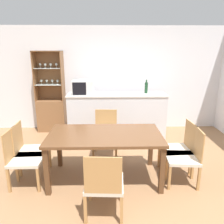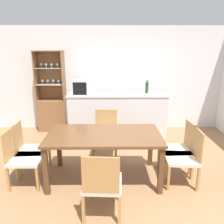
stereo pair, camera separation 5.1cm
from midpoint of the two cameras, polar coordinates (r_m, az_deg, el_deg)
name	(u,v)px [view 1 (the left image)]	position (r m, az deg, el deg)	size (l,w,h in m)	color
ground_plane	(128,184)	(3.52, 3.82, -18.21)	(18.00, 18.00, 0.00)	#936B47
wall_back	(120,79)	(5.59, 1.71, 8.60)	(6.80, 0.06, 2.55)	silver
kitchen_counter	(117,116)	(5.06, 0.95, -0.96)	(2.23, 0.56, 1.03)	silver
display_cabinet	(52,108)	(5.69, -15.74, 0.95)	(0.68, 0.37, 1.97)	brown
dining_table	(105,139)	(3.35, -2.32, -7.10)	(1.71, 0.93, 0.75)	brown
dining_chair_head_near	(104,184)	(2.74, -2.64, -18.23)	(0.48, 0.48, 0.87)	beige
dining_chair_side_left_near	(23,158)	(3.56, -22.51, -11.08)	(0.46, 0.46, 0.87)	beige
dining_chair_head_far	(106,134)	(4.20, -2.05, -5.75)	(0.48, 0.48, 0.87)	beige
dining_chair_side_left_far	(30,150)	(3.79, -21.03, -9.25)	(0.48, 0.48, 0.87)	beige
dining_chair_side_right_near	(185,157)	(3.51, 18.16, -11.01)	(0.49, 0.49, 0.87)	beige
dining_chair_side_right_far	(179,148)	(3.75, 16.74, -9.11)	(0.48, 0.48, 0.87)	beige
microwave	(83,87)	(4.92, -7.84, 6.41)	(0.46, 0.40, 0.31)	silver
wine_bottle	(146,88)	(5.07, 8.64, 6.34)	(0.07, 0.07, 0.31)	#193D23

